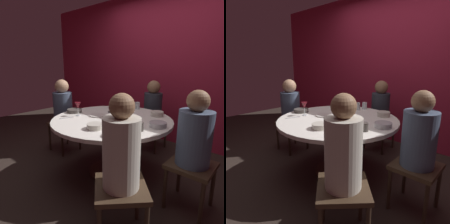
# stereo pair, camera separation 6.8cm
# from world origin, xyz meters

# --- Properties ---
(ground_plane) EXTENTS (8.00, 8.00, 0.00)m
(ground_plane) POSITION_xyz_m (0.00, 0.00, 0.00)
(ground_plane) COLOR #2D231E
(back_wall) EXTENTS (6.00, 0.10, 2.60)m
(back_wall) POSITION_xyz_m (0.00, 1.52, 1.30)
(back_wall) COLOR maroon
(back_wall) RESTS_ON ground
(dining_table) EXTENTS (1.47, 1.47, 0.73)m
(dining_table) POSITION_xyz_m (0.00, 0.00, 0.60)
(dining_table) COLOR white
(dining_table) RESTS_ON ground
(seated_diner_left) EXTENTS (0.40, 0.40, 1.15)m
(seated_diner_left) POSITION_xyz_m (-1.02, 0.00, 0.72)
(seated_diner_left) COLOR #3F2D1E
(seated_diner_left) RESTS_ON ground
(seated_diner_back) EXTENTS (0.40, 0.40, 1.13)m
(seated_diner_back) POSITION_xyz_m (0.00, 1.00, 0.70)
(seated_diner_back) COLOR #3F2D1E
(seated_diner_back) RESTS_ON ground
(seated_diner_right) EXTENTS (0.40, 0.40, 1.17)m
(seated_diner_right) POSITION_xyz_m (1.00, 0.00, 0.72)
(seated_diner_right) COLOR #3F2D1E
(seated_diner_right) RESTS_ON ground
(seated_diner_front_right) EXTENTS (0.57, 0.57, 1.19)m
(seated_diner_front_right) POSITION_xyz_m (0.71, -0.71, 0.73)
(seated_diner_front_right) COLOR #3F2D1E
(seated_diner_front_right) RESTS_ON ground
(candle_holder) EXTENTS (0.08, 0.08, 0.11)m
(candle_holder) POSITION_xyz_m (0.14, -0.12, 0.77)
(candle_holder) COLOR black
(candle_holder) RESTS_ON dining_table
(wine_glass) EXTENTS (0.08, 0.08, 0.18)m
(wine_glass) POSITION_xyz_m (-0.42, -0.19, 0.86)
(wine_glass) COLOR silver
(wine_glass) RESTS_ON dining_table
(dinner_plate) EXTENTS (0.22, 0.22, 0.01)m
(dinner_plate) POSITION_xyz_m (-0.22, -0.03, 0.73)
(dinner_plate) COLOR silver
(dinner_plate) RESTS_ON dining_table
(cell_phone) EXTENTS (0.13, 0.16, 0.01)m
(cell_phone) POSITION_xyz_m (-0.23, 0.25, 0.73)
(cell_phone) COLOR black
(cell_phone) RESTS_ON dining_table
(bowl_serving_large) EXTENTS (0.19, 0.19, 0.05)m
(bowl_serving_large) POSITION_xyz_m (0.59, 0.07, 0.75)
(bowl_serving_large) COLOR #B7B7BC
(bowl_serving_large) RESTS_ON dining_table
(bowl_salad_center) EXTENTS (0.17, 0.17, 0.05)m
(bowl_salad_center) POSITION_xyz_m (0.13, -0.41, 0.75)
(bowl_salad_center) COLOR beige
(bowl_salad_center) RESTS_ON dining_table
(bowl_small_white) EXTENTS (0.16, 0.16, 0.06)m
(bowl_small_white) POSITION_xyz_m (0.37, 0.46, 0.76)
(bowl_small_white) COLOR beige
(bowl_small_white) RESTS_ON dining_table
(bowl_sauce_side) EXTENTS (0.17, 0.17, 0.06)m
(bowl_sauce_side) POSITION_xyz_m (0.42, -0.43, 0.76)
(bowl_sauce_side) COLOR #B2ADA3
(bowl_sauce_side) RESTS_ON dining_table
(bowl_rice_portion) EXTENTS (0.20, 0.20, 0.05)m
(bowl_rice_portion) POSITION_xyz_m (-0.59, -0.11, 0.75)
(bowl_rice_portion) COLOR #4C4742
(bowl_rice_portion) RESTS_ON dining_table
(cup_near_candle) EXTENTS (0.07, 0.07, 0.10)m
(cup_near_candle) POSITION_xyz_m (-0.10, 0.53, 0.78)
(cup_near_candle) COLOR silver
(cup_near_candle) RESTS_ON dining_table
(cup_by_left_diner) EXTENTS (0.07, 0.07, 0.10)m
(cup_by_left_diner) POSITION_xyz_m (-0.05, 0.63, 0.78)
(cup_by_left_diner) COLOR silver
(cup_by_left_diner) RESTS_ON dining_table
(cup_by_right_diner) EXTENTS (0.07, 0.07, 0.10)m
(cup_by_right_diner) POSITION_xyz_m (0.27, -0.15, 0.78)
(cup_by_right_diner) COLOR silver
(cup_by_right_diner) RESTS_ON dining_table
(cup_center_front) EXTENTS (0.07, 0.07, 0.09)m
(cup_center_front) POSITION_xyz_m (0.52, -0.16, 0.77)
(cup_center_front) COLOR #4C4742
(cup_center_front) RESTS_ON dining_table
(fork_near_plate) EXTENTS (0.07, 0.18, 0.01)m
(fork_near_plate) POSITION_xyz_m (-0.43, -0.36, 0.73)
(fork_near_plate) COLOR #B7B7BC
(fork_near_plate) RESTS_ON dining_table
(knife_near_plate) EXTENTS (0.06, 0.18, 0.01)m
(knife_near_plate) POSITION_xyz_m (0.10, 0.09, 0.73)
(knife_near_plate) COLOR #B7B7BC
(knife_near_plate) RESTS_ON dining_table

